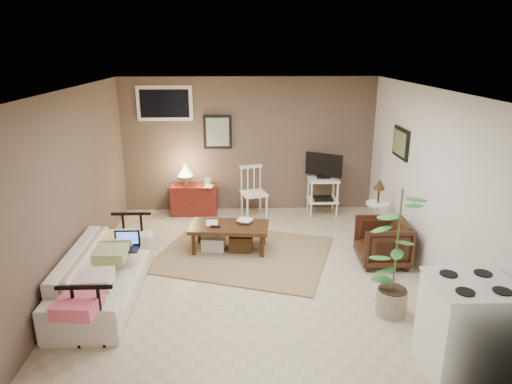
{
  "coord_description": "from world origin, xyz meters",
  "views": [
    {
      "loc": [
        -0.18,
        -5.53,
        2.87
      ],
      "look_at": [
        0.05,
        0.35,
        1.0
      ],
      "focal_mm": 32.0,
      "sensor_mm": 36.0,
      "label": 1
    }
  ],
  "objects_px": {
    "side_table": "(378,202)",
    "potted_plant": "(397,249)",
    "red_console": "(194,197)",
    "tv_stand": "(323,183)",
    "stove": "(467,328)",
    "armchair": "(383,240)",
    "coffee_table": "(229,236)",
    "sofa": "(104,265)",
    "spindle_chair": "(254,193)"
  },
  "relations": [
    {
      "from": "side_table",
      "to": "potted_plant",
      "type": "xyz_separation_m",
      "value": [
        -0.45,
        -2.15,
        0.2
      ]
    },
    {
      "from": "red_console",
      "to": "tv_stand",
      "type": "distance_m",
      "value": 2.32
    },
    {
      "from": "side_table",
      "to": "stove",
      "type": "xyz_separation_m",
      "value": [
        -0.1,
        -3.13,
        -0.13
      ]
    },
    {
      "from": "tv_stand",
      "to": "red_console",
      "type": "bearing_deg",
      "value": 177.3
    },
    {
      "from": "side_table",
      "to": "armchair",
      "type": "height_order",
      "value": "side_table"
    },
    {
      "from": "armchair",
      "to": "potted_plant",
      "type": "distance_m",
      "value": 1.38
    },
    {
      "from": "coffee_table",
      "to": "sofa",
      "type": "height_order",
      "value": "sofa"
    },
    {
      "from": "spindle_chair",
      "to": "potted_plant",
      "type": "xyz_separation_m",
      "value": [
        1.44,
        -3.18,
        0.37
      ]
    },
    {
      "from": "coffee_table",
      "to": "side_table",
      "type": "xyz_separation_m",
      "value": [
        2.3,
        0.41,
        0.36
      ]
    },
    {
      "from": "sofa",
      "to": "armchair",
      "type": "relative_size",
      "value": 3.04
    },
    {
      "from": "armchair",
      "to": "tv_stand",
      "type": "bearing_deg",
      "value": -164.37
    },
    {
      "from": "side_table",
      "to": "armchair",
      "type": "xyz_separation_m",
      "value": [
        -0.17,
        -0.88,
        -0.25
      ]
    },
    {
      "from": "side_table",
      "to": "potted_plant",
      "type": "height_order",
      "value": "potted_plant"
    },
    {
      "from": "tv_stand",
      "to": "stove",
      "type": "distance_m",
      "value": 4.25
    },
    {
      "from": "sofa",
      "to": "spindle_chair",
      "type": "xyz_separation_m",
      "value": [
        1.87,
        2.66,
        0.02
      ]
    },
    {
      "from": "side_table",
      "to": "armchair",
      "type": "bearing_deg",
      "value": -101.19
    },
    {
      "from": "red_console",
      "to": "stove",
      "type": "relative_size",
      "value": 1.01
    },
    {
      "from": "spindle_chair",
      "to": "potted_plant",
      "type": "distance_m",
      "value": 3.51
    },
    {
      "from": "potted_plant",
      "to": "tv_stand",
      "type": "bearing_deg",
      "value": 93.67
    },
    {
      "from": "sofa",
      "to": "red_console",
      "type": "bearing_deg",
      "value": -15.8
    },
    {
      "from": "potted_plant",
      "to": "stove",
      "type": "distance_m",
      "value": 1.09
    },
    {
      "from": "sofa",
      "to": "potted_plant",
      "type": "bearing_deg",
      "value": -98.98
    },
    {
      "from": "red_console",
      "to": "spindle_chair",
      "type": "distance_m",
      "value": 1.09
    },
    {
      "from": "potted_plant",
      "to": "stove",
      "type": "xyz_separation_m",
      "value": [
        0.35,
        -0.98,
        -0.33
      ]
    },
    {
      "from": "spindle_chair",
      "to": "potted_plant",
      "type": "relative_size",
      "value": 0.6
    },
    {
      "from": "potted_plant",
      "to": "stove",
      "type": "height_order",
      "value": "potted_plant"
    },
    {
      "from": "coffee_table",
      "to": "potted_plant",
      "type": "bearing_deg",
      "value": -43.27
    },
    {
      "from": "sofa",
      "to": "red_console",
      "type": "relative_size",
      "value": 2.21
    },
    {
      "from": "red_console",
      "to": "tv_stand",
      "type": "height_order",
      "value": "tv_stand"
    },
    {
      "from": "potted_plant",
      "to": "stove",
      "type": "relative_size",
      "value": 1.61
    },
    {
      "from": "spindle_chair",
      "to": "red_console",
      "type": "bearing_deg",
      "value": 171.19
    },
    {
      "from": "coffee_table",
      "to": "spindle_chair",
      "type": "bearing_deg",
      "value": 73.95
    },
    {
      "from": "tv_stand",
      "to": "stove",
      "type": "bearing_deg",
      "value": -82.53
    },
    {
      "from": "spindle_chair",
      "to": "armchair",
      "type": "distance_m",
      "value": 2.57
    },
    {
      "from": "sofa",
      "to": "potted_plant",
      "type": "xyz_separation_m",
      "value": [
        3.31,
        -0.52,
        0.39
      ]
    },
    {
      "from": "tv_stand",
      "to": "armchair",
      "type": "distance_m",
      "value": 2.04
    },
    {
      "from": "sofa",
      "to": "spindle_chair",
      "type": "height_order",
      "value": "spindle_chair"
    },
    {
      "from": "side_table",
      "to": "armchair",
      "type": "relative_size",
      "value": 1.41
    },
    {
      "from": "red_console",
      "to": "armchair",
      "type": "height_order",
      "value": "red_console"
    },
    {
      "from": "coffee_table",
      "to": "armchair",
      "type": "height_order",
      "value": "armchair"
    },
    {
      "from": "red_console",
      "to": "armchair",
      "type": "relative_size",
      "value": 1.38
    },
    {
      "from": "coffee_table",
      "to": "tv_stand",
      "type": "height_order",
      "value": "tv_stand"
    },
    {
      "from": "armchair",
      "to": "red_console",
      "type": "bearing_deg",
      "value": -124.84
    },
    {
      "from": "sofa",
      "to": "armchair",
      "type": "xyz_separation_m",
      "value": [
        3.59,
        0.75,
        -0.06
      ]
    },
    {
      "from": "sofa",
      "to": "stove",
      "type": "relative_size",
      "value": 2.22
    },
    {
      "from": "coffee_table",
      "to": "red_console",
      "type": "xyz_separation_m",
      "value": [
        -0.66,
        1.6,
        0.09
      ]
    },
    {
      "from": "armchair",
      "to": "coffee_table",
      "type": "bearing_deg",
      "value": -100.7
    },
    {
      "from": "sofa",
      "to": "red_console",
      "type": "distance_m",
      "value": 2.94
    },
    {
      "from": "red_console",
      "to": "side_table",
      "type": "height_order",
      "value": "side_table"
    },
    {
      "from": "stove",
      "to": "potted_plant",
      "type": "bearing_deg",
      "value": 109.46
    }
  ]
}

